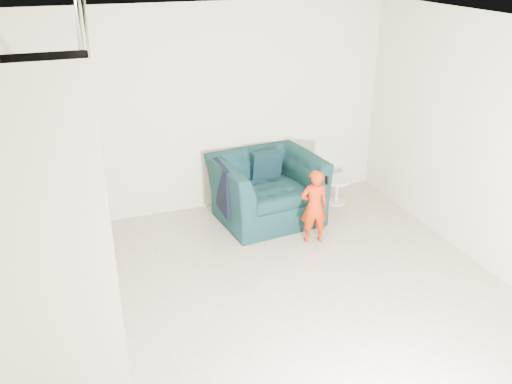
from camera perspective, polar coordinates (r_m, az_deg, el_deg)
The scene contains 10 objects.
floor at distance 5.34m, azimuth 2.95°, elevation -13.67°, with size 5.50×5.50×0.00m, color gray.
ceiling at distance 4.24m, azimuth 3.76°, elevation 16.33°, with size 5.50×5.50×0.00m, color silver.
back_wall at distance 7.09m, azimuth -5.47°, elevation 8.43°, with size 5.00×5.00×0.00m, color #BEB89B.
armchair at distance 7.04m, azimuth 1.10°, elevation 0.37°, with size 1.30×1.13×0.84m, color black.
toddler at distance 6.49m, azimuth 6.14°, elevation -1.53°, with size 0.34×0.22×0.93m, color #A01405.
side_table at distance 7.60m, azimuth 8.51°, elevation 0.52°, with size 0.36×0.36×0.36m.
staircase at distance 5.00m, azimuth -21.18°, elevation -5.37°, with size 1.02×3.03×3.62m.
cushion at distance 7.16m, azimuth 1.10°, elevation 2.89°, with size 0.40×0.11×0.38m, color black.
throw at distance 6.79m, azimuth -3.59°, elevation 0.40°, with size 0.06×0.56×0.63m, color black.
phone at distance 6.36m, azimuth 7.47°, elevation 1.25°, with size 0.02×0.05×0.10m, color black.
Camera 1 is at (-1.68, -3.85, 3.30)m, focal length 38.00 mm.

